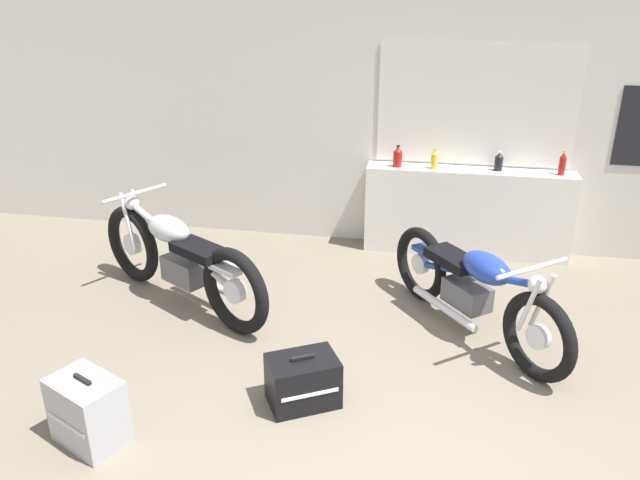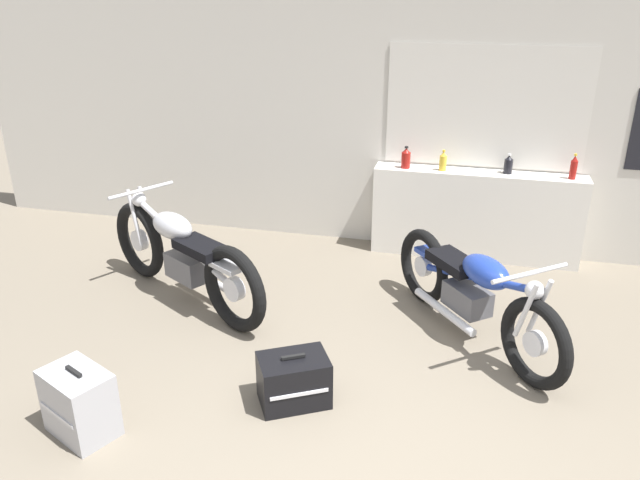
{
  "view_description": "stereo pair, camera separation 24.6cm",
  "coord_description": "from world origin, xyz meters",
  "px_view_note": "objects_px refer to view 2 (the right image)",
  "views": [
    {
      "loc": [
        0.13,
        -2.56,
        2.64
      ],
      "look_at": [
        -0.71,
        1.91,
        0.7
      ],
      "focal_mm": 35.0,
      "sensor_mm": 36.0,
      "label": 1
    },
    {
      "loc": [
        0.37,
        -2.51,
        2.64
      ],
      "look_at": [
        -0.71,
        1.91,
        0.7
      ],
      "focal_mm": 35.0,
      "sensor_mm": 36.0,
      "label": 2
    }
  ],
  "objects_px": {
    "bottle_leftmost": "(406,158)",
    "motorcycle_silver": "(183,256)",
    "bottle_center": "(508,165)",
    "bottle_left_center": "(443,161)",
    "bottle_right_center": "(574,168)",
    "hard_case_silver": "(79,403)",
    "motorcycle_blue": "(473,292)",
    "hard_case_black": "(294,380)"
  },
  "relations": [
    {
      "from": "bottle_leftmost",
      "to": "motorcycle_silver",
      "type": "bearing_deg",
      "value": -138.18
    },
    {
      "from": "bottle_leftmost",
      "to": "bottle_center",
      "type": "bearing_deg",
      "value": 2.9
    },
    {
      "from": "bottle_left_center",
      "to": "bottle_right_center",
      "type": "height_order",
      "value": "bottle_right_center"
    },
    {
      "from": "motorcycle_silver",
      "to": "hard_case_silver",
      "type": "xyz_separation_m",
      "value": [
        0.12,
        -1.75,
        -0.21
      ]
    },
    {
      "from": "bottle_left_center",
      "to": "motorcycle_blue",
      "type": "xyz_separation_m",
      "value": [
        0.37,
        -1.56,
        -0.58
      ]
    },
    {
      "from": "bottle_right_center",
      "to": "motorcycle_silver",
      "type": "distance_m",
      "value": 3.65
    },
    {
      "from": "hard_case_silver",
      "to": "bottle_right_center",
      "type": "bearing_deg",
      "value": 46.36
    },
    {
      "from": "bottle_right_center",
      "to": "bottle_center",
      "type": "bearing_deg",
      "value": 175.99
    },
    {
      "from": "hard_case_black",
      "to": "bottle_leftmost",
      "type": "bearing_deg",
      "value": 81.69
    },
    {
      "from": "bottle_left_center",
      "to": "hard_case_black",
      "type": "bearing_deg",
      "value": -105.68
    },
    {
      "from": "bottle_leftmost",
      "to": "hard_case_black",
      "type": "bearing_deg",
      "value": -98.31
    },
    {
      "from": "bottle_left_center",
      "to": "hard_case_silver",
      "type": "distance_m",
      "value": 3.89
    },
    {
      "from": "bottle_left_center",
      "to": "hard_case_black",
      "type": "xyz_separation_m",
      "value": [
        -0.75,
        -2.67,
        -0.81
      ]
    },
    {
      "from": "bottle_leftmost",
      "to": "hard_case_silver",
      "type": "bearing_deg",
      "value": -115.79
    },
    {
      "from": "bottle_left_center",
      "to": "bottle_center",
      "type": "relative_size",
      "value": 1.06
    },
    {
      "from": "motorcycle_blue",
      "to": "hard_case_silver",
      "type": "distance_m",
      "value": 2.89
    },
    {
      "from": "motorcycle_blue",
      "to": "bottle_leftmost",
      "type": "bearing_deg",
      "value": 115.03
    },
    {
      "from": "bottle_leftmost",
      "to": "bottle_center",
      "type": "distance_m",
      "value": 0.97
    },
    {
      "from": "bottle_leftmost",
      "to": "motorcycle_silver",
      "type": "relative_size",
      "value": 0.11
    },
    {
      "from": "bottle_left_center",
      "to": "bottle_right_center",
      "type": "bearing_deg",
      "value": 0.48
    },
    {
      "from": "motorcycle_silver",
      "to": "motorcycle_blue",
      "type": "relative_size",
      "value": 1.17
    },
    {
      "from": "bottle_center",
      "to": "motorcycle_blue",
      "type": "distance_m",
      "value": 1.73
    },
    {
      "from": "bottle_left_center",
      "to": "motorcycle_silver",
      "type": "relative_size",
      "value": 0.11
    },
    {
      "from": "bottle_leftmost",
      "to": "hard_case_silver",
      "type": "distance_m",
      "value": 3.72
    },
    {
      "from": "bottle_leftmost",
      "to": "motorcycle_blue",
      "type": "xyz_separation_m",
      "value": [
        0.73,
        -1.56,
        -0.58
      ]
    },
    {
      "from": "bottle_leftmost",
      "to": "hard_case_silver",
      "type": "height_order",
      "value": "bottle_leftmost"
    },
    {
      "from": "bottle_leftmost",
      "to": "bottle_left_center",
      "type": "height_order",
      "value": "bottle_leftmost"
    },
    {
      "from": "bottle_center",
      "to": "bottle_right_center",
      "type": "bearing_deg",
      "value": -4.01
    },
    {
      "from": "bottle_right_center",
      "to": "hard_case_silver",
      "type": "height_order",
      "value": "bottle_right_center"
    },
    {
      "from": "bottle_right_center",
      "to": "hard_case_silver",
      "type": "relative_size",
      "value": 0.47
    },
    {
      "from": "motorcycle_silver",
      "to": "hard_case_silver",
      "type": "distance_m",
      "value": 1.77
    },
    {
      "from": "bottle_leftmost",
      "to": "bottle_center",
      "type": "xyz_separation_m",
      "value": [
        0.97,
        0.05,
        -0.01
      ]
    },
    {
      "from": "bottle_center",
      "to": "motorcycle_blue",
      "type": "relative_size",
      "value": 0.12
    },
    {
      "from": "bottle_left_center",
      "to": "bottle_center",
      "type": "xyz_separation_m",
      "value": [
        0.61,
        0.05,
        -0.01
      ]
    },
    {
      "from": "bottle_left_center",
      "to": "motorcycle_blue",
      "type": "bearing_deg",
      "value": -76.69
    },
    {
      "from": "motorcycle_silver",
      "to": "bottle_leftmost",
      "type": "bearing_deg",
      "value": 41.82
    },
    {
      "from": "bottle_right_center",
      "to": "motorcycle_silver",
      "type": "relative_size",
      "value": 0.13
    },
    {
      "from": "motorcycle_silver",
      "to": "hard_case_black",
      "type": "height_order",
      "value": "motorcycle_silver"
    },
    {
      "from": "hard_case_silver",
      "to": "hard_case_black",
      "type": "xyz_separation_m",
      "value": [
        1.19,
        0.61,
        -0.05
      ]
    },
    {
      "from": "bottle_left_center",
      "to": "hard_case_black",
      "type": "height_order",
      "value": "bottle_left_center"
    },
    {
      "from": "bottle_leftmost",
      "to": "bottle_right_center",
      "type": "relative_size",
      "value": 0.9
    },
    {
      "from": "hard_case_silver",
      "to": "bottle_left_center",
      "type": "bearing_deg",
      "value": 59.33
    }
  ]
}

